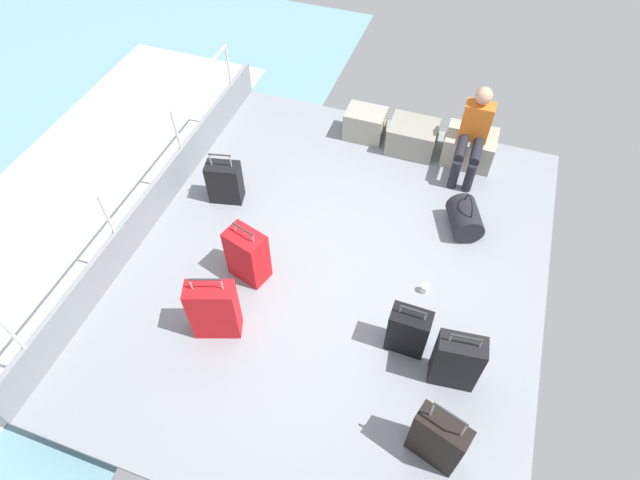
{
  "coord_description": "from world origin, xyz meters",
  "views": [
    {
      "loc": [
        0.96,
        -3.25,
        4.54
      ],
      "look_at": [
        -0.2,
        0.06,
        0.25
      ],
      "focal_mm": 29.27,
      "sensor_mm": 36.0,
      "label": 1
    }
  ],
  "objects_px": {
    "cargo_crate_1": "(412,137)",
    "cargo_crate_2": "(469,147)",
    "suitcase_1": "(408,331)",
    "paper_cup": "(425,289)",
    "suitcase_2": "(247,255)",
    "passenger_seated": "(474,132)",
    "suitcase_0": "(225,182)",
    "suitcase_4": "(457,361)",
    "suitcase_5": "(214,310)",
    "cargo_crate_0": "(365,124)",
    "duffel_bag": "(465,218)",
    "suitcase_3": "(438,439)"
  },
  "relations": [
    {
      "from": "passenger_seated",
      "to": "suitcase_4",
      "type": "bearing_deg",
      "value": -83.2
    },
    {
      "from": "cargo_crate_2",
      "to": "suitcase_4",
      "type": "bearing_deg",
      "value": -83.61
    },
    {
      "from": "cargo_crate_0",
      "to": "cargo_crate_1",
      "type": "bearing_deg",
      "value": -4.68
    },
    {
      "from": "cargo_crate_2",
      "to": "suitcase_1",
      "type": "bearing_deg",
      "value": -92.59
    },
    {
      "from": "cargo_crate_1",
      "to": "suitcase_5",
      "type": "height_order",
      "value": "suitcase_5"
    },
    {
      "from": "suitcase_5",
      "to": "paper_cup",
      "type": "xyz_separation_m",
      "value": [
        1.82,
        1.1,
        -0.3
      ]
    },
    {
      "from": "cargo_crate_2",
      "to": "passenger_seated",
      "type": "height_order",
      "value": "passenger_seated"
    },
    {
      "from": "cargo_crate_1",
      "to": "suitcase_1",
      "type": "xyz_separation_m",
      "value": [
        0.59,
        -2.83,
        0.08
      ]
    },
    {
      "from": "suitcase_2",
      "to": "suitcase_4",
      "type": "distance_m",
      "value": 2.28
    },
    {
      "from": "passenger_seated",
      "to": "suitcase_5",
      "type": "relative_size",
      "value": 1.28
    },
    {
      "from": "suitcase_1",
      "to": "suitcase_4",
      "type": "bearing_deg",
      "value": -21.97
    },
    {
      "from": "cargo_crate_2",
      "to": "passenger_seated",
      "type": "relative_size",
      "value": 0.59
    },
    {
      "from": "cargo_crate_0",
      "to": "suitcase_1",
      "type": "height_order",
      "value": "suitcase_1"
    },
    {
      "from": "suitcase_0",
      "to": "suitcase_1",
      "type": "xyz_separation_m",
      "value": [
        2.47,
        -1.22,
        0.01
      ]
    },
    {
      "from": "suitcase_3",
      "to": "cargo_crate_2",
      "type": "bearing_deg",
      "value": 94.79
    },
    {
      "from": "paper_cup",
      "to": "suitcase_3",
      "type": "bearing_deg",
      "value": -75.94
    },
    {
      "from": "suitcase_1",
      "to": "suitcase_2",
      "type": "xyz_separation_m",
      "value": [
        -1.76,
        0.29,
        0.04
      ]
    },
    {
      "from": "cargo_crate_1",
      "to": "suitcase_4",
      "type": "xyz_separation_m",
      "value": [
        1.06,
        -3.02,
        0.13
      ]
    },
    {
      "from": "cargo_crate_0",
      "to": "suitcase_4",
      "type": "xyz_separation_m",
      "value": [
        1.71,
        -3.07,
        0.13
      ]
    },
    {
      "from": "cargo_crate_0",
      "to": "suitcase_4",
      "type": "relative_size",
      "value": 0.71
    },
    {
      "from": "cargo_crate_0",
      "to": "paper_cup",
      "type": "distance_m",
      "value": 2.56
    },
    {
      "from": "cargo_crate_1",
      "to": "passenger_seated",
      "type": "relative_size",
      "value": 0.58
    },
    {
      "from": "duffel_bag",
      "to": "cargo_crate_0",
      "type": "bearing_deg",
      "value": 141.29
    },
    {
      "from": "cargo_crate_2",
      "to": "suitcase_1",
      "type": "height_order",
      "value": "suitcase_1"
    },
    {
      "from": "suitcase_2",
      "to": "suitcase_1",
      "type": "bearing_deg",
      "value": -9.39
    },
    {
      "from": "cargo_crate_1",
      "to": "suitcase_0",
      "type": "height_order",
      "value": "suitcase_0"
    },
    {
      "from": "cargo_crate_1",
      "to": "passenger_seated",
      "type": "height_order",
      "value": "passenger_seated"
    },
    {
      "from": "cargo_crate_1",
      "to": "cargo_crate_2",
      "type": "relative_size",
      "value": 0.98
    },
    {
      "from": "suitcase_4",
      "to": "suitcase_5",
      "type": "distance_m",
      "value": 2.25
    },
    {
      "from": "cargo_crate_0",
      "to": "suitcase_5",
      "type": "xyz_separation_m",
      "value": [
        -0.53,
        -3.31,
        0.16
      ]
    },
    {
      "from": "suitcase_0",
      "to": "suitcase_4",
      "type": "bearing_deg",
      "value": -25.62
    },
    {
      "from": "passenger_seated",
      "to": "suitcase_5",
      "type": "distance_m",
      "value": 3.65
    },
    {
      "from": "cargo_crate_1",
      "to": "suitcase_0",
      "type": "xyz_separation_m",
      "value": [
        -1.88,
        -1.61,
        0.07
      ]
    },
    {
      "from": "cargo_crate_1",
      "to": "suitcase_5",
      "type": "relative_size",
      "value": 0.75
    },
    {
      "from": "cargo_crate_2",
      "to": "suitcase_2",
      "type": "bearing_deg",
      "value": -126.27
    },
    {
      "from": "suitcase_3",
      "to": "suitcase_5",
      "type": "distance_m",
      "value": 2.27
    },
    {
      "from": "passenger_seated",
      "to": "suitcase_5",
      "type": "height_order",
      "value": "passenger_seated"
    },
    {
      "from": "suitcase_3",
      "to": "duffel_bag",
      "type": "relative_size",
      "value": 1.57
    },
    {
      "from": "cargo_crate_0",
      "to": "passenger_seated",
      "type": "relative_size",
      "value": 0.49
    },
    {
      "from": "cargo_crate_0",
      "to": "cargo_crate_2",
      "type": "distance_m",
      "value": 1.37
    },
    {
      "from": "cargo_crate_0",
      "to": "suitcase_5",
      "type": "relative_size",
      "value": 0.63
    },
    {
      "from": "suitcase_1",
      "to": "suitcase_4",
      "type": "height_order",
      "value": "suitcase_4"
    },
    {
      "from": "suitcase_1",
      "to": "paper_cup",
      "type": "height_order",
      "value": "suitcase_1"
    },
    {
      "from": "passenger_seated",
      "to": "suitcase_0",
      "type": "relative_size",
      "value": 1.59
    },
    {
      "from": "suitcase_1",
      "to": "suitcase_2",
      "type": "relative_size",
      "value": 0.88
    },
    {
      "from": "cargo_crate_1",
      "to": "suitcase_2",
      "type": "xyz_separation_m",
      "value": [
        -1.16,
        -2.54,
        0.12
      ]
    },
    {
      "from": "cargo_crate_1",
      "to": "paper_cup",
      "type": "xyz_separation_m",
      "value": [
        0.64,
        -2.16,
        -0.14
      ]
    },
    {
      "from": "cargo_crate_1",
      "to": "suitcase_4",
      "type": "distance_m",
      "value": 3.2
    },
    {
      "from": "cargo_crate_1",
      "to": "duffel_bag",
      "type": "height_order",
      "value": "duffel_bag"
    },
    {
      "from": "cargo_crate_1",
      "to": "suitcase_1",
      "type": "relative_size",
      "value": 0.99
    }
  ]
}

